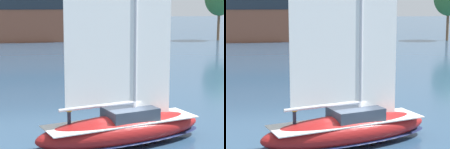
% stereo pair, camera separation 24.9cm
% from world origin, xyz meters
% --- Properties ---
extents(ground_plane, '(400.00, 400.00, 0.00)m').
position_xyz_m(ground_plane, '(0.00, 0.00, 0.00)').
color(ground_plane, '#2D4C6B').
extents(waterfront_building, '(31.20, 18.51, 14.68)m').
position_xyz_m(waterfront_building, '(-5.20, 73.13, 7.38)').
color(waterfront_building, brown).
rests_on(waterfront_building, ground).
extents(sailboat_main, '(10.93, 5.67, 14.46)m').
position_xyz_m(sailboat_main, '(0.02, 0.00, 1.13)').
color(sailboat_main, maroon).
rests_on(sailboat_main, ground).
extents(channel_buoy, '(1.03, 1.03, 1.87)m').
position_xyz_m(channel_buoy, '(4.46, 16.62, 0.74)').
color(channel_buoy, green).
rests_on(channel_buoy, ground).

